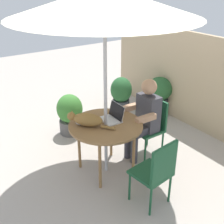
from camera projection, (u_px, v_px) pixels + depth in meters
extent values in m
plane|color=#ADA399|center=(106.00, 170.00, 4.14)|extent=(14.00, 14.00, 0.00)
cube|color=tan|center=(208.00, 86.00, 4.82)|extent=(4.80, 0.08, 1.65)
cylinder|color=olive|center=(106.00, 125.00, 3.82)|extent=(0.98, 0.98, 0.03)
cylinder|color=olive|center=(134.00, 152.00, 3.92)|extent=(0.04, 0.04, 0.71)
cylinder|color=olive|center=(111.00, 135.00, 4.32)|extent=(0.04, 0.04, 0.71)
cylinder|color=olive|center=(79.00, 146.00, 4.05)|extent=(0.04, 0.04, 0.71)
cylinder|color=olive|center=(100.00, 165.00, 3.64)|extent=(0.04, 0.04, 0.71)
cylinder|color=#B7B7BC|center=(105.00, 98.00, 3.65)|extent=(0.04, 0.04, 2.23)
cone|color=beige|center=(104.00, 2.00, 3.16)|extent=(2.19, 2.19, 0.33)
sphere|color=#B7B7BC|center=(104.00, 0.00, 3.15)|extent=(0.06, 0.06, 0.06)
cube|color=#194C2D|center=(147.00, 130.00, 4.33)|extent=(0.40, 0.40, 0.04)
cube|color=#194C2D|center=(157.00, 113.00, 4.32)|extent=(0.40, 0.04, 0.44)
cylinder|color=#194C2D|center=(162.00, 144.00, 4.39)|extent=(0.03, 0.03, 0.40)
cylinder|color=#194C2D|center=(148.00, 134.00, 4.64)|extent=(0.03, 0.03, 0.40)
cylinder|color=#194C2D|center=(131.00, 141.00, 4.47)|extent=(0.03, 0.03, 0.40)
cylinder|color=#194C2D|center=(145.00, 151.00, 4.21)|extent=(0.03, 0.03, 0.40)
cube|color=#194C2D|center=(151.00, 173.00, 3.40)|extent=(0.44, 0.44, 0.04)
cube|color=#194C2D|center=(164.00, 163.00, 3.18)|extent=(0.08, 0.40, 0.44)
cylinder|color=#194C2D|center=(151.00, 202.00, 3.28)|extent=(0.03, 0.03, 0.40)
cylinder|color=#194C2D|center=(170.00, 188.00, 3.48)|extent=(0.03, 0.03, 0.40)
cylinder|color=#194C2D|center=(149.00, 175.00, 3.71)|extent=(0.03, 0.03, 0.40)
cylinder|color=#194C2D|center=(130.00, 187.00, 3.51)|extent=(0.03, 0.03, 0.40)
cube|color=#3F3F47|center=(148.00, 112.00, 4.21)|extent=(0.34, 0.20, 0.54)
sphere|color=tan|center=(149.00, 87.00, 4.03)|extent=(0.22, 0.22, 0.22)
cube|color=#383842|center=(136.00, 126.00, 4.29)|extent=(0.12, 0.30, 0.12)
cylinder|color=#383842|center=(128.00, 145.00, 4.33)|extent=(0.10, 0.10, 0.43)
cube|color=#383842|center=(143.00, 131.00, 4.17)|extent=(0.12, 0.30, 0.12)
cylinder|color=#383842|center=(134.00, 150.00, 4.21)|extent=(0.10, 0.10, 0.43)
cube|color=tan|center=(128.00, 108.00, 4.22)|extent=(0.08, 0.32, 0.08)
cube|color=tan|center=(146.00, 118.00, 3.93)|extent=(0.08, 0.32, 0.08)
cube|color=silver|center=(110.00, 120.00, 3.91)|extent=(0.31, 0.23, 0.02)
cube|color=black|center=(116.00, 111.00, 3.91)|extent=(0.30, 0.07, 0.20)
cube|color=silver|center=(117.00, 111.00, 3.91)|extent=(0.30, 0.06, 0.20)
ellipsoid|color=olive|center=(88.00, 120.00, 3.75)|extent=(0.43, 0.40, 0.17)
sphere|color=olive|center=(71.00, 116.00, 3.79)|extent=(0.11, 0.11, 0.11)
ellipsoid|color=white|center=(80.00, 121.00, 3.79)|extent=(0.17, 0.17, 0.09)
cylinder|color=olive|center=(108.00, 128.00, 3.68)|extent=(0.16, 0.14, 0.04)
cone|color=olive|center=(72.00, 112.00, 3.80)|extent=(0.04, 0.04, 0.03)
cone|color=olive|center=(70.00, 114.00, 3.74)|extent=(0.04, 0.04, 0.03)
cylinder|color=#33383D|center=(121.00, 106.00, 5.80)|extent=(0.33, 0.33, 0.26)
ellipsoid|color=#26592D|center=(121.00, 90.00, 5.65)|extent=(0.42, 0.42, 0.50)
cylinder|color=#595654|center=(71.00, 126.00, 5.05)|extent=(0.38, 0.38, 0.24)
ellipsoid|color=#3D7F33|center=(70.00, 109.00, 4.91)|extent=(0.44, 0.44, 0.50)
cylinder|color=#33383D|center=(158.00, 105.00, 5.75)|extent=(0.37, 0.37, 0.32)
ellipsoid|color=#26592D|center=(160.00, 89.00, 5.60)|extent=(0.49, 0.49, 0.45)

